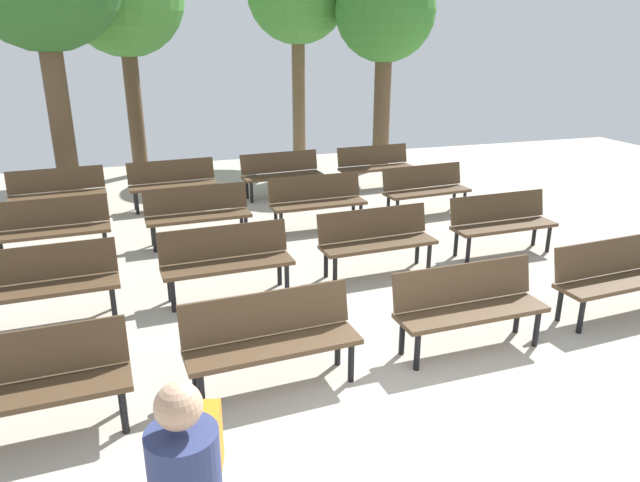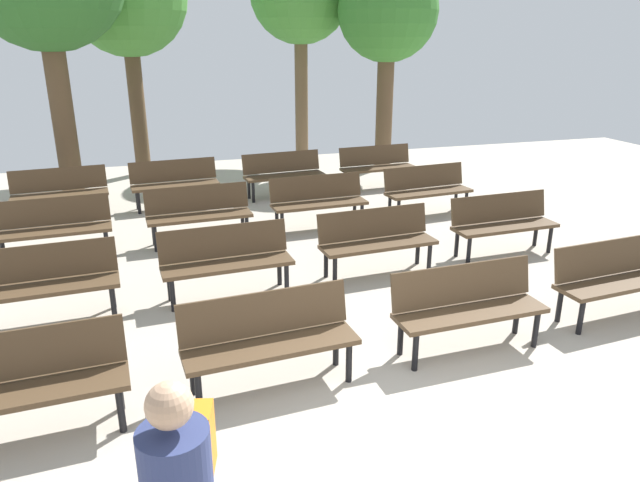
{
  "view_description": "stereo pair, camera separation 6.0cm",
  "coord_description": "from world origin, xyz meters",
  "px_view_note": "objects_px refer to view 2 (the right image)",
  "views": [
    {
      "loc": [
        -2.16,
        -3.1,
        3.1
      ],
      "look_at": [
        0.0,
        3.75,
        0.55
      ],
      "focal_mm": 32.77,
      "sensor_mm": 36.0,
      "label": 1
    },
    {
      "loc": [
        -2.1,
        -3.12,
        3.1
      ],
      "look_at": [
        0.0,
        3.75,
        0.55
      ],
      "focal_mm": 32.77,
      "sensor_mm": 36.0,
      "label": 2
    }
  ],
  "objects_px": {
    "bench_r3_c0": "(60,190)",
    "tree_3": "(388,14)",
    "bench_r1_c2": "(377,238)",
    "bench_r2_c0": "(53,225)",
    "bench_r2_c1": "(199,211)",
    "bench_r2_c3": "(427,187)",
    "bench_r3_c2": "(283,172)",
    "bench_r1_c3": "(503,221)",
    "bench_r0_c3": "(617,275)",
    "bench_r1_c1": "(226,257)",
    "bench_r3_c1": "(175,181)",
    "bench_r3_c3": "(377,164)",
    "bench_r0_c1": "(269,335)",
    "bench_r1_c0": "(44,280)",
    "bench_r0_c2": "(467,303)",
    "bench_r0_c0": "(23,380)",
    "bench_r2_c2": "(318,199)"
  },
  "relations": [
    {
      "from": "bench_r0_c0",
      "to": "bench_r2_c2",
      "type": "height_order",
      "value": "same"
    },
    {
      "from": "bench_r1_c2",
      "to": "tree_3",
      "type": "relative_size",
      "value": 0.34
    },
    {
      "from": "bench_r0_c1",
      "to": "bench_r0_c2",
      "type": "height_order",
      "value": "same"
    },
    {
      "from": "bench_r3_c0",
      "to": "bench_r1_c0",
      "type": "bearing_deg",
      "value": -91.15
    },
    {
      "from": "bench_r3_c2",
      "to": "bench_r2_c1",
      "type": "bearing_deg",
      "value": -134.7
    },
    {
      "from": "bench_r2_c0",
      "to": "bench_r3_c2",
      "type": "relative_size",
      "value": 0.99
    },
    {
      "from": "bench_r1_c0",
      "to": "bench_r1_c2",
      "type": "bearing_deg",
      "value": 0.0
    },
    {
      "from": "bench_r2_c1",
      "to": "bench_r2_c2",
      "type": "relative_size",
      "value": 1.0
    },
    {
      "from": "bench_r1_c1",
      "to": "bench_r3_c2",
      "type": "relative_size",
      "value": 0.99
    },
    {
      "from": "bench_r2_c0",
      "to": "bench_r0_c1",
      "type": "bearing_deg",
      "value": -63.98
    },
    {
      "from": "bench_r3_c2",
      "to": "bench_r2_c0",
      "type": "bearing_deg",
      "value": -153.92
    },
    {
      "from": "bench_r0_c1",
      "to": "bench_r0_c2",
      "type": "xyz_separation_m",
      "value": [
        2.09,
        0.07,
        0.0
      ]
    },
    {
      "from": "bench_r2_c0",
      "to": "bench_r2_c1",
      "type": "xyz_separation_m",
      "value": [
        2.09,
        0.11,
        0.0
      ]
    },
    {
      "from": "bench_r0_c1",
      "to": "bench_r3_c3",
      "type": "bearing_deg",
      "value": 56.34
    },
    {
      "from": "bench_r2_c0",
      "to": "bench_r1_c0",
      "type": "bearing_deg",
      "value": -89.16
    },
    {
      "from": "bench_r1_c2",
      "to": "bench_r2_c1",
      "type": "bearing_deg",
      "value": 133.87
    },
    {
      "from": "bench_r1_c1",
      "to": "bench_r2_c1",
      "type": "xyz_separation_m",
      "value": [
        -0.11,
        2.13,
        0.0
      ]
    },
    {
      "from": "bench_r1_c0",
      "to": "bench_r2_c3",
      "type": "bearing_deg",
      "value": 19.46
    },
    {
      "from": "bench_r2_c0",
      "to": "tree_3",
      "type": "distance_m",
      "value": 8.92
    },
    {
      "from": "bench_r3_c0",
      "to": "tree_3",
      "type": "relative_size",
      "value": 0.34
    },
    {
      "from": "bench_r0_c1",
      "to": "bench_r0_c3",
      "type": "xyz_separation_m",
      "value": [
        4.12,
        0.24,
        0.0
      ]
    },
    {
      "from": "bench_r2_c3",
      "to": "tree_3",
      "type": "distance_m",
      "value": 5.19
    },
    {
      "from": "bench_r0_c0",
      "to": "bench_r3_c1",
      "type": "relative_size",
      "value": 1.0
    },
    {
      "from": "bench_r0_c2",
      "to": "bench_r1_c2",
      "type": "xyz_separation_m",
      "value": [
        -0.11,
        2.17,
        0.0
      ]
    },
    {
      "from": "bench_r0_c3",
      "to": "bench_r3_c2",
      "type": "distance_m",
      "value": 6.72
    },
    {
      "from": "bench_r2_c0",
      "to": "bench_r0_c3",
      "type": "bearing_deg",
      "value": -34.25
    },
    {
      "from": "bench_r3_c0",
      "to": "bench_r3_c1",
      "type": "bearing_deg",
      "value": -1.19
    },
    {
      "from": "bench_r0_c3",
      "to": "tree_3",
      "type": "distance_m",
      "value": 8.97
    },
    {
      "from": "bench_r0_c1",
      "to": "bench_r2_c0",
      "type": "bearing_deg",
      "value": 115.08
    },
    {
      "from": "bench_r3_c3",
      "to": "bench_r0_c3",
      "type": "bearing_deg",
      "value": -90.46
    },
    {
      "from": "bench_r1_c3",
      "to": "bench_r3_c1",
      "type": "relative_size",
      "value": 0.99
    },
    {
      "from": "bench_r1_c3",
      "to": "tree_3",
      "type": "height_order",
      "value": "tree_3"
    },
    {
      "from": "bench_r1_c3",
      "to": "bench_r2_c3",
      "type": "bearing_deg",
      "value": 92.02
    },
    {
      "from": "bench_r0_c0",
      "to": "bench_r3_c1",
      "type": "bearing_deg",
      "value": 72.81
    },
    {
      "from": "tree_3",
      "to": "bench_r1_c2",
      "type": "bearing_deg",
      "value": -113.57
    },
    {
      "from": "bench_r0_c3",
      "to": "bench_r2_c3",
      "type": "distance_m",
      "value": 4.3
    },
    {
      "from": "bench_r2_c0",
      "to": "bench_r3_c3",
      "type": "xyz_separation_m",
      "value": [
        6.06,
        2.51,
        0.0
      ]
    },
    {
      "from": "bench_r3_c1",
      "to": "bench_r3_c3",
      "type": "relative_size",
      "value": 1.0
    },
    {
      "from": "bench_r2_c0",
      "to": "bench_r3_c1",
      "type": "height_order",
      "value": "same"
    },
    {
      "from": "bench_r0_c3",
      "to": "bench_r0_c1",
      "type": "bearing_deg",
      "value": 178.94
    },
    {
      "from": "bench_r3_c2",
      "to": "bench_r1_c3",
      "type": "bearing_deg",
      "value": -65.35
    },
    {
      "from": "bench_r3_c2",
      "to": "bench_r1_c1",
      "type": "bearing_deg",
      "value": -116.99
    },
    {
      "from": "bench_r0_c3",
      "to": "bench_r3_c1",
      "type": "distance_m",
      "value": 7.63
    },
    {
      "from": "tree_3",
      "to": "bench_r2_c3",
      "type": "bearing_deg",
      "value": -102.09
    },
    {
      "from": "bench_r1_c3",
      "to": "bench_r3_c3",
      "type": "xyz_separation_m",
      "value": [
        -0.27,
        4.22,
        0.0
      ]
    },
    {
      "from": "tree_3",
      "to": "bench_r1_c1",
      "type": "bearing_deg",
      "value": -126.51
    },
    {
      "from": "bench_r1_c1",
      "to": "bench_r3_c3",
      "type": "height_order",
      "value": "same"
    },
    {
      "from": "bench_r1_c1",
      "to": "bench_r2_c1",
      "type": "bearing_deg",
      "value": 89.87
    },
    {
      "from": "bench_r0_c0",
      "to": "bench_r0_c1",
      "type": "height_order",
      "value": "same"
    },
    {
      "from": "bench_r0_c1",
      "to": "bench_r2_c1",
      "type": "relative_size",
      "value": 1.01
    }
  ]
}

